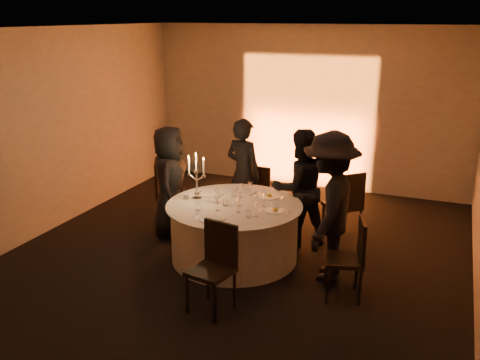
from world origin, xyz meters
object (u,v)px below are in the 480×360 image
at_px(guest_left, 170,181).
at_px(guest_back_right, 299,188).
at_px(candelabra, 197,183).
at_px(chair_back_right, 346,202).
at_px(chair_right, 351,254).
at_px(chair_left, 165,189).
at_px(chair_back_left, 262,188).
at_px(coffee_cup, 186,197).
at_px(banquet_table, 234,232).
at_px(chair_front, 215,262).
at_px(guest_back_left, 244,173).
at_px(guest_right, 330,207).

bearing_deg(guest_left, guest_back_right, -99.11).
bearing_deg(guest_back_right, candelabra, -5.51).
relative_size(chair_back_right, chair_right, 1.07).
bearing_deg(chair_left, candelabra, -156.74).
height_order(chair_right, candelabra, candelabra).
relative_size(chair_left, chair_back_left, 1.19).
distance_m(guest_back_right, coffee_cup, 1.58).
relative_size(chair_right, guest_back_right, 0.57).
distance_m(banquet_table, chair_back_right, 1.73).
height_order(chair_left, chair_back_right, chair_left).
bearing_deg(chair_front, chair_back_left, 111.65).
relative_size(guest_back_right, coffee_cup, 15.27).
bearing_deg(guest_back_right, guest_back_left, -58.46).
xyz_separation_m(banquet_table, chair_left, (-1.46, 0.72, 0.20)).
height_order(banquet_table, chair_back_left, chair_back_left).
bearing_deg(chair_right, chair_front, -75.34).
xyz_separation_m(chair_front, guest_back_left, (-0.63, 2.40, 0.28)).
bearing_deg(guest_left, chair_left, 21.83).
bearing_deg(guest_left, chair_front, -158.31).
relative_size(chair_front, guest_back_right, 0.59).
bearing_deg(banquet_table, guest_back_left, 105.93).
height_order(banquet_table, chair_left, chair_left).
distance_m(chair_back_left, guest_back_right, 1.24).
height_order(chair_front, guest_left, guest_left).
xyz_separation_m(chair_left, guest_back_left, (1.14, 0.43, 0.26)).
bearing_deg(banquet_table, guest_back_right, 50.94).
distance_m(chair_left, guest_back_right, 2.13).
bearing_deg(chair_back_right, candelabra, -10.02).
bearing_deg(chair_back_left, chair_front, 106.22).
relative_size(banquet_table, chair_right, 1.87).
distance_m(chair_back_right, coffee_cup, 2.29).
relative_size(banquet_table, chair_back_left, 2.08).
distance_m(chair_back_right, chair_front, 2.62).
xyz_separation_m(chair_left, guest_back_right, (2.12, 0.08, 0.26)).
height_order(chair_back_left, candelabra, candelabra).
xyz_separation_m(chair_back_right, chair_right, (0.39, -1.63, -0.04)).
bearing_deg(chair_back_left, coffee_cup, 80.14).
distance_m(chair_left, candelabra, 1.23).
xyz_separation_m(chair_back_left, guest_left, (-1.02, -1.18, 0.33)).
bearing_deg(chair_back_left, chair_right, 137.95).
bearing_deg(guest_left, guest_right, -121.05).
xyz_separation_m(chair_right, coffee_cup, (-2.32, 0.40, 0.26)).
bearing_deg(chair_right, chair_left, -127.24).
bearing_deg(guest_right, chair_right, 40.02).
bearing_deg(coffee_cup, chair_left, 135.74).
distance_m(chair_back_left, guest_left, 1.60).
relative_size(guest_left, coffee_cup, 14.89).
bearing_deg(chair_left, guest_back_left, -98.15).
bearing_deg(guest_back_right, chair_left, -36.82).
relative_size(coffee_cup, candelabra, 0.17).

